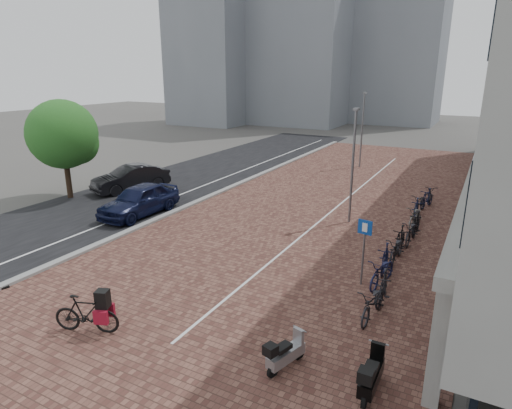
{
  "coord_description": "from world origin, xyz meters",
  "views": [
    {
      "loc": [
        9.18,
        -11.03,
        7.26
      ],
      "look_at": [
        0.0,
        6.0,
        1.3
      ],
      "focal_mm": 30.65,
      "sensor_mm": 36.0,
      "label": 1
    }
  ],
  "objects_px": {
    "scooter_front": "(286,352)",
    "scooter_mid": "(371,374)",
    "car_navy": "(139,200)",
    "car_dark": "(131,178)",
    "hero_bike": "(86,313)",
    "parking_sign": "(364,242)"
  },
  "relations": [
    {
      "from": "scooter_mid",
      "to": "parking_sign",
      "type": "bearing_deg",
      "value": 107.0
    },
    {
      "from": "scooter_mid",
      "to": "parking_sign",
      "type": "distance_m",
      "value": 5.59
    },
    {
      "from": "car_navy",
      "to": "car_dark",
      "type": "relative_size",
      "value": 0.99
    },
    {
      "from": "hero_bike",
      "to": "scooter_mid",
      "type": "bearing_deg",
      "value": -101.24
    },
    {
      "from": "hero_bike",
      "to": "scooter_mid",
      "type": "height_order",
      "value": "hero_bike"
    },
    {
      "from": "scooter_front",
      "to": "car_navy",
      "type": "bearing_deg",
      "value": 164.28
    },
    {
      "from": "scooter_mid",
      "to": "car_dark",
      "type": "bearing_deg",
      "value": 147.95
    },
    {
      "from": "car_dark",
      "to": "parking_sign",
      "type": "bearing_deg",
      "value": 0.98
    },
    {
      "from": "scooter_front",
      "to": "scooter_mid",
      "type": "relative_size",
      "value": 0.91
    },
    {
      "from": "scooter_mid",
      "to": "car_navy",
      "type": "bearing_deg",
      "value": 151.19
    },
    {
      "from": "hero_bike",
      "to": "scooter_mid",
      "type": "xyz_separation_m",
      "value": [
        7.83,
        1.38,
        -0.08
      ]
    },
    {
      "from": "car_dark",
      "to": "parking_sign",
      "type": "height_order",
      "value": "parking_sign"
    },
    {
      "from": "car_navy",
      "to": "scooter_front",
      "type": "height_order",
      "value": "car_navy"
    },
    {
      "from": "car_dark",
      "to": "scooter_mid",
      "type": "bearing_deg",
      "value": -11.08
    },
    {
      "from": "car_dark",
      "to": "parking_sign",
      "type": "distance_m",
      "value": 17.2
    },
    {
      "from": "car_dark",
      "to": "scooter_front",
      "type": "relative_size",
      "value": 3.42
    },
    {
      "from": "car_navy",
      "to": "car_dark",
      "type": "xyz_separation_m",
      "value": [
        -3.86,
        3.42,
        -0.02
      ]
    },
    {
      "from": "scooter_mid",
      "to": "scooter_front",
      "type": "bearing_deg",
      "value": -176.68
    },
    {
      "from": "hero_bike",
      "to": "parking_sign",
      "type": "relative_size",
      "value": 0.82
    },
    {
      "from": "car_navy",
      "to": "scooter_mid",
      "type": "relative_size",
      "value": 3.08
    },
    {
      "from": "parking_sign",
      "to": "scooter_front",
      "type": "bearing_deg",
      "value": -84.11
    },
    {
      "from": "car_navy",
      "to": "scooter_front",
      "type": "relative_size",
      "value": 3.4
    }
  ]
}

